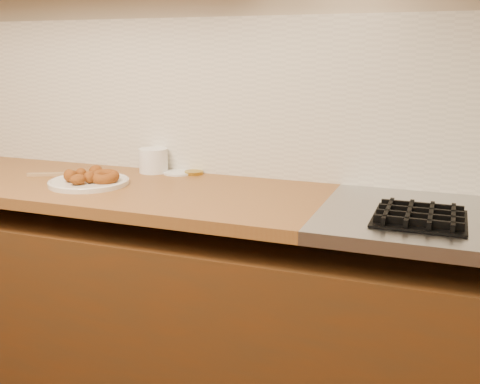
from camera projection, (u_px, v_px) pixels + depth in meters
name	position (u px, v px, depth m)	size (l,w,h in m)	color
wall_back	(217.00, 58.00, 2.14)	(4.00, 0.02, 2.70)	tan
base_cabinet	(187.00, 323.00, 2.10)	(3.60, 0.60, 0.77)	#4C260D
butcher_block	(35.00, 181.00, 2.20)	(2.30, 0.62, 0.04)	brown
backsplash	(216.00, 98.00, 2.17)	(3.60, 0.02, 0.60)	beige
donut_plate	(89.00, 182.00, 2.05)	(0.29, 0.29, 0.02)	beige
ring_donut	(105.00, 177.00, 2.02)	(0.11, 0.11, 0.04)	brown
fried_dough_chunks	(82.00, 175.00, 2.04)	(0.16, 0.22, 0.05)	brown
plastic_tub	(153.00, 160.00, 2.26)	(0.12, 0.12, 0.10)	white
tub_lid	(179.00, 173.00, 2.24)	(0.12, 0.12, 0.01)	silver
brass_jar_lid	(194.00, 173.00, 2.23)	(0.07, 0.07, 0.01)	#AE8D2D
wooden_utensil	(47.00, 174.00, 2.20)	(0.15, 0.02, 0.01)	#9E7E53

